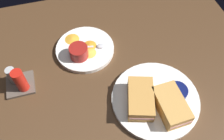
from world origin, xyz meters
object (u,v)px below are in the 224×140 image
object	(u,v)px
sandwich_half_near	(141,99)
plate_chips_companion	(85,49)
plate_sandwich_main	(155,99)
spoon_by_gravy_ramekin	(98,46)
ramekin_dark_sauce	(176,93)
condiment_caddy	(19,81)
ramekin_light_gravy	(79,52)
spoon_by_dark_ramekin	(159,97)
sandwich_half_far	(171,105)

from	to	relation	value
sandwich_half_near	plate_chips_companion	distance (cm)	29.03
plate_sandwich_main	spoon_by_gravy_ramekin	bearing A→B (deg)	26.44
ramekin_dark_sauce	condiment_caddy	distance (cm)	50.11
ramekin_dark_sauce	ramekin_light_gravy	world-z (taller)	ramekin_light_gravy
spoon_by_gravy_ramekin	ramekin_light_gravy	bearing A→B (deg)	107.56
spoon_by_dark_ramekin	spoon_by_gravy_ramekin	world-z (taller)	same
spoon_by_gravy_ramekin	plate_chips_companion	bearing A→B (deg)	78.69
plate_sandwich_main	condiment_caddy	distance (cm)	44.12
sandwich_half_near	spoon_by_gravy_ramekin	distance (cm)	26.52
plate_chips_companion	sandwich_half_near	bearing A→B (deg)	-155.73
sandwich_half_near	plate_chips_companion	bearing A→B (deg)	24.27
sandwich_half_near	ramekin_dark_sauce	size ratio (longest dim) A/B	2.26
spoon_by_dark_ramekin	ramekin_light_gravy	size ratio (longest dim) A/B	1.52
sandwich_half_far	ramekin_light_gravy	world-z (taller)	sandwich_half_far
sandwich_half_near	condiment_caddy	size ratio (longest dim) A/B	1.55
spoon_by_gravy_ramekin	spoon_by_dark_ramekin	bearing A→B (deg)	-152.12
ramekin_light_gravy	sandwich_half_near	bearing A→B (deg)	-147.92
condiment_caddy	ramekin_dark_sauce	bearing A→B (deg)	-110.86
ramekin_dark_sauce	spoon_by_gravy_ramekin	bearing A→B (deg)	35.57
plate_chips_companion	condiment_caddy	xyz separation A→B (cm)	(-9.31, 23.53, 2.61)
plate_chips_companion	spoon_by_gravy_ramekin	bearing A→B (deg)	-101.31
plate_sandwich_main	ramekin_light_gravy	world-z (taller)	ramekin_light_gravy
sandwich_half_far	ramekin_dark_sauce	bearing A→B (deg)	-43.92
spoon_by_gravy_ramekin	ramekin_dark_sauce	bearing A→B (deg)	-144.43
ramekin_dark_sauce	ramekin_light_gravy	size ratio (longest dim) A/B	1.00
sandwich_half_far	spoon_by_gravy_ramekin	size ratio (longest dim) A/B	1.36
condiment_caddy	sandwich_half_near	bearing A→B (deg)	-115.65
spoon_by_gravy_ramekin	sandwich_half_near	bearing A→B (deg)	-163.89
sandwich_half_near	ramekin_dark_sauce	bearing A→B (deg)	-94.27
ramekin_light_gravy	plate_sandwich_main	bearing A→B (deg)	-139.41
sandwich_half_far	spoon_by_gravy_ramekin	world-z (taller)	sandwich_half_far
sandwich_half_far	condiment_caddy	bearing A→B (deg)	63.65
sandwich_half_near	sandwich_half_far	world-z (taller)	same
ramekin_dark_sauce	plate_chips_companion	bearing A→B (deg)	40.63
plate_sandwich_main	ramekin_dark_sauce	bearing A→B (deg)	-98.39
plate_chips_companion	condiment_caddy	distance (cm)	25.44
ramekin_dark_sauce	spoon_by_dark_ramekin	bearing A→B (deg)	82.15
sandwich_half_far	plate_chips_companion	bearing A→B (deg)	32.76
sandwich_half_near	spoon_by_dark_ramekin	bearing A→B (deg)	-91.18
sandwich_half_far	ramekin_dark_sauce	distance (cm)	5.04
plate_chips_companion	spoon_by_gravy_ramekin	world-z (taller)	spoon_by_gravy_ramekin
plate_chips_companion	ramekin_light_gravy	bearing A→B (deg)	140.19
spoon_by_dark_ramekin	ramekin_light_gravy	bearing A→B (deg)	41.63
sandwich_half_far	plate_chips_companion	size ratio (longest dim) A/B	0.64
plate_chips_companion	condiment_caddy	bearing A→B (deg)	111.60
ramekin_dark_sauce	plate_chips_companion	xyz separation A→B (cm)	(27.16, 23.30, -2.86)
spoon_by_dark_ramekin	sandwich_half_near	bearing A→B (deg)	88.82
spoon_by_dark_ramekin	ramekin_dark_sauce	bearing A→B (deg)	-97.85
sandwich_half_far	spoon_by_gravy_ramekin	xyz separation A→B (cm)	(29.88, 15.29, -2.04)
ramekin_dark_sauce	condiment_caddy	xyz separation A→B (cm)	(17.85, 46.83, -0.26)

